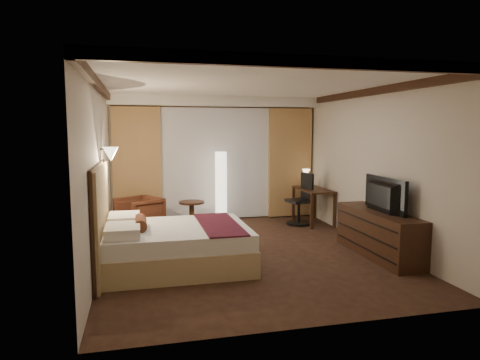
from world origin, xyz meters
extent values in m
cube|color=black|center=(0.00, 0.00, 0.00)|extent=(4.50, 5.50, 0.01)
cube|color=white|center=(0.00, 0.00, 2.70)|extent=(4.50, 5.50, 0.01)
cube|color=beige|center=(0.00, 2.75, 1.35)|extent=(4.50, 0.02, 2.70)
cube|color=beige|center=(-2.25, 0.00, 1.35)|extent=(0.02, 5.50, 2.70)
cube|color=beige|center=(2.25, 0.00, 1.35)|extent=(0.02, 5.50, 2.70)
cube|color=white|center=(0.00, 2.50, 2.60)|extent=(4.50, 0.50, 0.20)
cube|color=silver|center=(0.00, 2.67, 1.25)|extent=(2.48, 0.04, 2.45)
cube|color=tan|center=(-1.70, 2.61, 1.25)|extent=(1.00, 0.14, 2.45)
cube|color=tan|center=(1.70, 2.61, 1.25)|extent=(1.00, 0.14, 2.45)
imported|color=#472415|center=(-1.68, 1.86, 0.38)|extent=(0.97, 0.99, 0.76)
imported|color=black|center=(1.97, -0.68, 1.06)|extent=(0.70, 1.17, 0.15)
camera|label=1|loc=(-1.68, -6.61, 2.00)|focal=32.00mm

